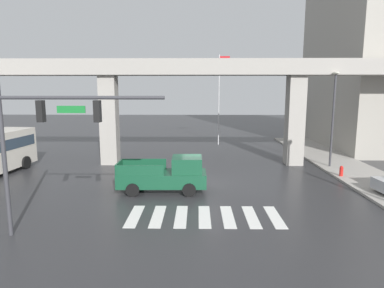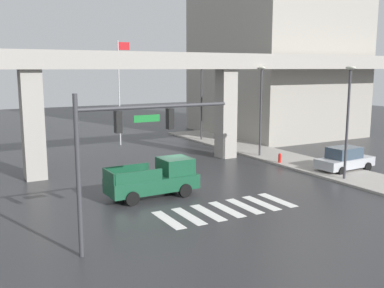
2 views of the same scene
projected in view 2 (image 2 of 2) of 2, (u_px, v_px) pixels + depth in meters
name	position (u px, v px, depth m)	size (l,w,h in m)	color
ground_plane	(179.00, 186.00, 27.18)	(120.00, 120.00, 0.00)	#2D2D30
crosswalk_stripes	(226.00, 209.00, 22.68)	(7.15, 2.80, 0.01)	silver
elevated_overpass	(139.00, 69.00, 31.25)	(59.48, 2.05, 8.22)	#9E9991
sidewalk_east	(294.00, 161.00, 34.15)	(4.00, 36.00, 0.15)	#9E9991
pickup_truck	(157.00, 179.00, 24.86)	(5.13, 2.16, 2.08)	#14472D
sedan_silver	(345.00, 159.00, 30.90)	(4.38, 2.13, 1.72)	#A8AAAF
traffic_signal_mast	(121.00, 140.00, 17.10)	(6.49, 0.32, 6.20)	#38383D
street_lamp_near_corner	(348.00, 110.00, 27.66)	(0.44, 0.70, 7.24)	#38383D
street_lamp_mid_block	(261.00, 101.00, 35.23)	(0.44, 0.70, 7.24)	#38383D
street_lamp_far_north	(202.00, 95.00, 43.30)	(0.44, 0.70, 7.24)	#38383D
fire_hydrant	(280.00, 159.00, 33.18)	(0.24, 0.24, 0.85)	red
flagpole	(120.00, 85.00, 40.81)	(1.16, 0.12, 9.57)	silver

